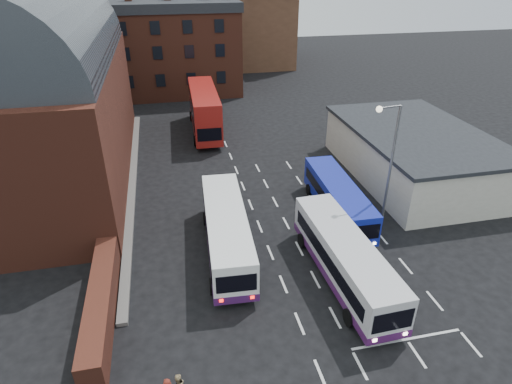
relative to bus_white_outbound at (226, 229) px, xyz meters
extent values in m
plane|color=black|center=(2.75, -6.35, -1.76)|extent=(180.00, 180.00, 0.00)
cube|color=#602B1E|center=(-12.75, 14.65, 3.24)|extent=(12.00, 28.00, 10.00)
cylinder|color=#1E2328|center=(-12.75, 14.65, 8.24)|extent=(12.00, 26.00, 12.00)
cube|color=#602B1E|center=(-7.45, -4.35, -0.86)|extent=(1.20, 10.00, 1.80)
cube|color=beige|center=(17.75, 7.65, 0.24)|extent=(10.00, 16.00, 4.00)
cube|color=#282B30|center=(17.75, 7.65, 2.34)|extent=(10.40, 16.40, 0.30)
cube|color=brown|center=(-3.25, 39.65, 3.74)|extent=(22.00, 10.00, 11.00)
cube|color=brown|center=(8.75, 59.65, 4.24)|extent=(22.00, 22.00, 12.00)
cube|color=white|center=(0.00, 0.00, -0.02)|extent=(3.13, 11.08, 2.49)
cube|color=black|center=(0.00, 0.00, 0.13)|extent=(3.12, 9.89, 0.90)
cylinder|color=black|center=(-1.04, 3.56, -1.27)|extent=(0.34, 1.01, 1.00)
cylinder|color=black|center=(-1.47, -3.80, -1.27)|extent=(0.34, 1.01, 1.00)
cylinder|color=black|center=(1.45, 3.41, -1.27)|extent=(0.34, 1.01, 1.00)
cylinder|color=black|center=(1.01, -3.95, -1.27)|extent=(0.34, 1.01, 1.00)
cube|color=silver|center=(6.33, -4.31, -0.06)|extent=(2.82, 10.79, 2.43)
cube|color=black|center=(6.33, -4.31, 0.09)|extent=(2.84, 9.60, 0.88)
cylinder|color=black|center=(7.66, -7.67, -1.28)|extent=(0.31, 0.98, 0.97)
cylinder|color=black|center=(7.41, -0.47, -1.28)|extent=(0.31, 0.98, 0.97)
cylinder|color=black|center=(5.23, -7.76, -1.28)|extent=(0.31, 0.98, 0.97)
cylinder|color=black|center=(4.97, -0.56, -1.28)|extent=(0.31, 0.98, 0.97)
cube|color=#1522A4|center=(8.75, 2.73, -0.20)|extent=(2.54, 9.90, 2.23)
cube|color=black|center=(8.75, 2.73, -0.07)|extent=(2.57, 8.70, 0.80)
cylinder|color=black|center=(9.76, -0.43, -1.32)|extent=(0.28, 0.90, 0.89)
cylinder|color=black|center=(9.97, 6.17, -1.32)|extent=(0.28, 0.90, 0.89)
cylinder|color=black|center=(7.53, -0.36, -1.32)|extent=(0.28, 0.90, 0.89)
cylinder|color=black|center=(7.74, 6.25, -1.32)|extent=(0.28, 0.90, 0.89)
cube|color=maroon|center=(1.11, 22.40, 0.89)|extent=(3.09, 12.00, 4.22)
cube|color=black|center=(1.11, 22.40, 0.29)|extent=(3.11, 10.80, 0.97)
cylinder|color=black|center=(2.34, 18.57, -1.22)|extent=(0.34, 1.09, 1.08)
cylinder|color=black|center=(2.60, 26.58, -1.22)|extent=(0.34, 1.09, 1.08)
cylinder|color=black|center=(-0.37, 18.66, -1.22)|extent=(0.34, 1.09, 1.08)
cylinder|color=black|center=(-0.11, 26.67, -1.22)|extent=(0.34, 1.09, 1.08)
cylinder|color=slate|center=(11.35, 0.61, 2.72)|extent=(0.18, 0.18, 8.97)
cylinder|color=slate|center=(10.57, 0.51, 7.20)|extent=(1.57, 0.31, 0.11)
sphere|color=#FFF2CC|center=(9.79, 0.41, 7.15)|extent=(0.40, 0.40, 0.40)
camera|label=1|loc=(-3.07, -22.82, 15.28)|focal=30.00mm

